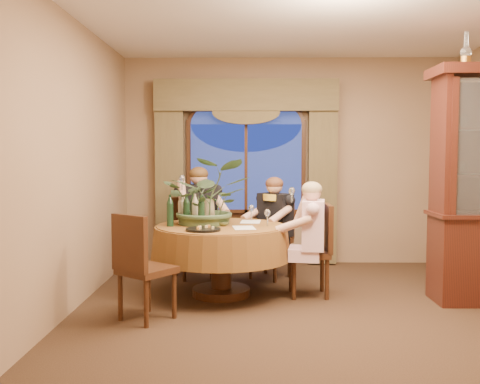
{
  "coord_description": "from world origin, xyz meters",
  "views": [
    {
      "loc": [
        -0.6,
        -4.83,
        1.49
      ],
      "look_at": [
        -0.66,
        0.75,
        1.1
      ],
      "focal_mm": 40.0,
      "sensor_mm": 36.0,
      "label": 1
    }
  ],
  "objects_px": {
    "dining_table": "(221,260)",
    "wine_bottle_3": "(170,210)",
    "stoneware_vase": "(209,211)",
    "centerpiece_plant": "(208,168)",
    "chair_back_right": "(270,238)",
    "wine_bottle_1": "(201,210)",
    "person_back": "(199,222)",
    "olive_bowl": "(222,224)",
    "wine_bottle_2": "(181,209)",
    "wine_bottle_4": "(186,210)",
    "chair_back": "(193,238)",
    "chair_right": "(309,251)",
    "oil_lamp_left": "(466,49)",
    "chair_front_left": "(147,267)",
    "wine_bottle_5": "(193,208)",
    "person_pink": "(313,241)",
    "person_scarf": "(275,229)",
    "wine_bottle_0": "(195,209)"
  },
  "relations": [
    {
      "from": "dining_table",
      "to": "wine_bottle_3",
      "type": "bearing_deg",
      "value": -169.54
    },
    {
      "from": "stoneware_vase",
      "to": "centerpiece_plant",
      "type": "distance_m",
      "value": 0.46
    },
    {
      "from": "chair_back_right",
      "to": "wine_bottle_1",
      "type": "xyz_separation_m",
      "value": [
        -0.75,
        -0.92,
        0.44
      ]
    },
    {
      "from": "person_back",
      "to": "olive_bowl",
      "type": "relative_size",
      "value": 9.51
    },
    {
      "from": "wine_bottle_2",
      "to": "wine_bottle_4",
      "type": "distance_m",
      "value": 0.14
    },
    {
      "from": "chair_back_right",
      "to": "wine_bottle_2",
      "type": "xyz_separation_m",
      "value": [
        -0.99,
        -0.71,
        0.44
      ]
    },
    {
      "from": "chair_back",
      "to": "wine_bottle_4",
      "type": "relative_size",
      "value": 2.91
    },
    {
      "from": "chair_right",
      "to": "olive_bowl",
      "type": "height_order",
      "value": "chair_right"
    },
    {
      "from": "oil_lamp_left",
      "to": "chair_front_left",
      "type": "height_order",
      "value": "oil_lamp_left"
    },
    {
      "from": "chair_right",
      "to": "wine_bottle_4",
      "type": "height_order",
      "value": "wine_bottle_4"
    },
    {
      "from": "wine_bottle_5",
      "to": "person_back",
      "type": "bearing_deg",
      "value": 90.53
    },
    {
      "from": "person_back",
      "to": "centerpiece_plant",
      "type": "distance_m",
      "value": 1.02
    },
    {
      "from": "person_pink",
      "to": "wine_bottle_1",
      "type": "relative_size",
      "value": 3.7
    },
    {
      "from": "person_scarf",
      "to": "centerpiece_plant",
      "type": "distance_m",
      "value": 1.2
    },
    {
      "from": "person_pink",
      "to": "oil_lamp_left",
      "type": "bearing_deg",
      "value": -84.41
    },
    {
      "from": "dining_table",
      "to": "chair_front_left",
      "type": "height_order",
      "value": "chair_front_left"
    },
    {
      "from": "chair_back",
      "to": "centerpiece_plant",
      "type": "bearing_deg",
      "value": 83.74
    },
    {
      "from": "chair_back",
      "to": "person_scarf",
      "type": "height_order",
      "value": "person_scarf"
    },
    {
      "from": "chair_right",
      "to": "chair_back_right",
      "type": "height_order",
      "value": "same"
    },
    {
      "from": "person_back",
      "to": "wine_bottle_3",
      "type": "relative_size",
      "value": 4.09
    },
    {
      "from": "wine_bottle_4",
      "to": "wine_bottle_5",
      "type": "xyz_separation_m",
      "value": [
        0.05,
        0.2,
        0.0
      ]
    },
    {
      "from": "chair_back",
      "to": "wine_bottle_5",
      "type": "distance_m",
      "value": 0.79
    },
    {
      "from": "centerpiece_plant",
      "to": "wine_bottle_2",
      "type": "height_order",
      "value": "centerpiece_plant"
    },
    {
      "from": "wine_bottle_2",
      "to": "wine_bottle_4",
      "type": "height_order",
      "value": "same"
    },
    {
      "from": "person_scarf",
      "to": "wine_bottle_3",
      "type": "xyz_separation_m",
      "value": [
        -1.13,
        -0.79,
        0.3
      ]
    },
    {
      "from": "oil_lamp_left",
      "to": "wine_bottle_1",
      "type": "bearing_deg",
      "value": 177.37
    },
    {
      "from": "stoneware_vase",
      "to": "wine_bottle_0",
      "type": "xyz_separation_m",
      "value": [
        -0.14,
        -0.11,
        0.03
      ]
    },
    {
      "from": "dining_table",
      "to": "person_pink",
      "type": "distance_m",
      "value": 0.99
    },
    {
      "from": "chair_back",
      "to": "wine_bottle_3",
      "type": "relative_size",
      "value": 2.91
    },
    {
      "from": "chair_right",
      "to": "wine_bottle_0",
      "type": "height_order",
      "value": "wine_bottle_0"
    },
    {
      "from": "chair_back",
      "to": "dining_table",
      "type": "bearing_deg",
      "value": 90.0
    },
    {
      "from": "chair_back_right",
      "to": "person_back",
      "type": "xyz_separation_m",
      "value": [
        -0.87,
        0.05,
        0.19
      ]
    },
    {
      "from": "person_back",
      "to": "wine_bottle_4",
      "type": "distance_m",
      "value": 0.91
    },
    {
      "from": "olive_bowl",
      "to": "wine_bottle_3",
      "type": "xyz_separation_m",
      "value": [
        -0.53,
        -0.05,
        0.14
      ]
    },
    {
      "from": "chair_right",
      "to": "person_back",
      "type": "bearing_deg",
      "value": 54.99
    },
    {
      "from": "chair_front_left",
      "to": "person_back",
      "type": "xyz_separation_m",
      "value": [
        0.31,
        1.7,
        0.19
      ]
    },
    {
      "from": "wine_bottle_0",
      "to": "chair_back_right",
      "type": "bearing_deg",
      "value": 43.56
    },
    {
      "from": "person_pink",
      "to": "wine_bottle_3",
      "type": "xyz_separation_m",
      "value": [
        -1.47,
        0.05,
        0.3
      ]
    },
    {
      "from": "chair_back_right",
      "to": "wine_bottle_3",
      "type": "distance_m",
      "value": 1.48
    },
    {
      "from": "wine_bottle_4",
      "to": "chair_back",
      "type": "bearing_deg",
      "value": 91.05
    },
    {
      "from": "stoneware_vase",
      "to": "wine_bottle_3",
      "type": "distance_m",
      "value": 0.45
    },
    {
      "from": "chair_right",
      "to": "stoneware_vase",
      "type": "distance_m",
      "value": 1.14
    },
    {
      "from": "person_scarf",
      "to": "wine_bottle_0",
      "type": "height_order",
      "value": "person_scarf"
    },
    {
      "from": "person_scarf",
      "to": "dining_table",
      "type": "bearing_deg",
      "value": 90.0
    },
    {
      "from": "person_scarf",
      "to": "centerpiece_plant",
      "type": "relative_size",
      "value": 1.22
    },
    {
      "from": "chair_back",
      "to": "wine_bottle_4",
      "type": "bearing_deg",
      "value": 66.91
    },
    {
      "from": "stoneware_vase",
      "to": "person_scarf",
      "type": "bearing_deg",
      "value": 36.9
    },
    {
      "from": "person_pink",
      "to": "dining_table",
      "type": "bearing_deg",
      "value": 90.0
    },
    {
      "from": "chair_right",
      "to": "oil_lamp_left",
      "type": "bearing_deg",
      "value": -98.92
    },
    {
      "from": "centerpiece_plant",
      "to": "wine_bottle_5",
      "type": "bearing_deg",
      "value": 156.17
    }
  ]
}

